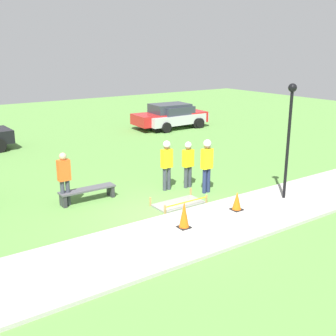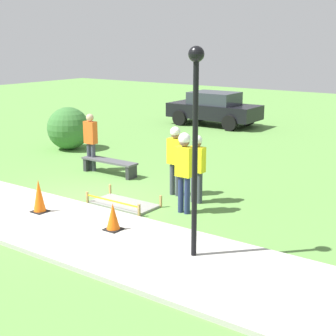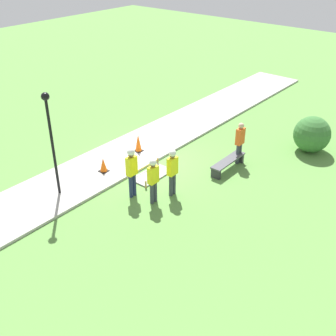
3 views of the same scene
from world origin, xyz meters
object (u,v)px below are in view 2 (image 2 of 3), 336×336
traffic_cone_far_patch (113,217)px  worker_trainee (197,163)px  parked_car_black (214,108)px  lamppost_near (195,123)px  worker_supervisor (184,165)px  worker_assistant (175,154)px  park_bench (109,164)px  traffic_cone_near_patch (39,196)px  bystander_in_orange_shirt (91,138)px

traffic_cone_far_patch → worker_trainee: 2.95m
parked_car_black → lamppost_near: bearing=-61.7°
lamppost_near → worker_supervisor: bearing=128.1°
worker_assistant → parked_car_black: (-4.96, 10.29, -0.29)m
park_bench → parked_car_black: bearing=102.2°
worker_trainee → lamppost_near: (1.85, -2.97, 1.59)m
traffic_cone_near_patch → lamppost_near: 4.78m
bystander_in_orange_shirt → park_bench: bearing=-1.2°
worker_trainee → worker_assistant: bearing=165.8°
parked_car_black → worker_trainee: bearing=-62.4°
traffic_cone_near_patch → park_bench: bearing=108.1°
worker_supervisor → worker_assistant: worker_supervisor is taller
traffic_cone_far_patch → worker_assistant: size_ratio=0.32×
worker_trainee → lamppost_near: 3.84m
park_bench → worker_supervisor: (3.86, -1.63, 0.87)m
worker_trainee → park_bench: bearing=168.0°
worker_trainee → bystander_in_orange_shirt: 4.51m
worker_trainee → parked_car_black: size_ratio=0.40×
park_bench → lamppost_near: (5.52, -3.75, 2.29)m
park_bench → parked_car_black: (-2.10, 9.71, 0.50)m
traffic_cone_far_patch → worker_trainee: bearing=84.9°
traffic_cone_far_patch → parked_car_black: 14.46m
lamppost_near → bystander_in_orange_shirt: bearing=149.1°
worker_assistant → worker_trainee: 0.84m
park_bench → traffic_cone_near_patch: bearing=-71.9°
worker_assistant → park_bench: bearing=168.6°
worker_trainee → traffic_cone_near_patch: bearing=-129.0°
traffic_cone_near_patch → worker_assistant: worker_assistant is taller
traffic_cone_near_patch → park_bench: 3.99m
traffic_cone_near_patch → worker_supervisor: worker_supervisor is taller
traffic_cone_far_patch → worker_assistant: worker_assistant is taller
park_bench → worker_assistant: worker_assistant is taller
park_bench → bystander_in_orange_shirt: (-0.77, 0.02, 0.70)m
worker_assistant → worker_trainee: (0.81, -0.20, -0.08)m
park_bench → lamppost_near: size_ratio=0.50×
traffic_cone_far_patch → parked_car_black: size_ratio=0.14×
traffic_cone_far_patch → worker_supervisor: (0.44, 2.03, 0.80)m
traffic_cone_far_patch → worker_supervisor: bearing=77.6°
worker_trainee → bystander_in_orange_shirt: (-4.44, 0.80, -0.01)m
bystander_in_orange_shirt → traffic_cone_far_patch: bearing=-41.2°
traffic_cone_far_patch → worker_trainee: (0.26, 2.87, 0.64)m
worker_supervisor → worker_trainee: 0.88m
worker_supervisor → parked_car_black: size_ratio=0.45×
worker_assistant → bystander_in_orange_shirt: worker_assistant is taller
parked_car_black → park_bench: bearing=-79.1°
bystander_in_orange_shirt → worker_trainee: bearing=-10.2°
park_bench → lamppost_near: lamppost_near is taller
traffic_cone_near_patch → lamppost_near: (4.28, 0.04, 2.13)m
worker_trainee → parked_car_black: worker_trainee is taller
traffic_cone_far_patch → park_bench: 5.00m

